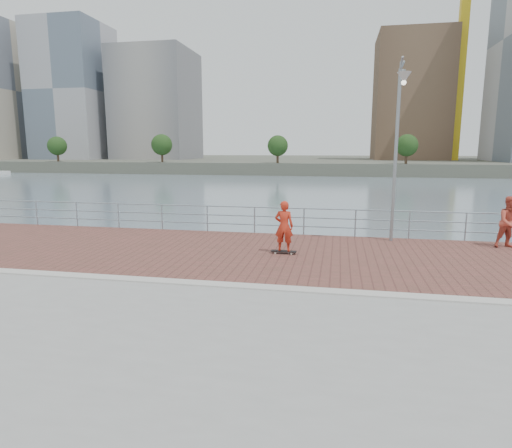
% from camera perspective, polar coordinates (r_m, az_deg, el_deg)
% --- Properties ---
extents(water, '(400.00, 400.00, 0.00)m').
position_cam_1_polar(water, '(11.88, -1.92, -17.61)').
color(water, slate).
rests_on(water, ground).
extents(brick_lane, '(40.00, 6.80, 0.02)m').
position_cam_1_polar(brick_lane, '(14.48, 1.20, -3.94)').
color(brick_lane, brown).
rests_on(brick_lane, seawall).
extents(curb, '(40.00, 0.40, 0.06)m').
position_cam_1_polar(curb, '(11.08, -1.98, -8.28)').
color(curb, '#B7B5AD').
rests_on(curb, seawall).
extents(far_shore, '(320.00, 95.00, 2.50)m').
position_cam_1_polar(far_shore, '(132.83, 10.01, 8.11)').
color(far_shore, '#4C5142').
rests_on(far_shore, ground).
extents(guardrail, '(39.06, 0.06, 1.13)m').
position_cam_1_polar(guardrail, '(17.63, 3.08, 0.85)').
color(guardrail, '#8C9EA8').
rests_on(guardrail, brick_lane).
extents(street_lamp, '(0.46, 1.35, 6.36)m').
position_cam_1_polar(street_lamp, '(16.44, 18.57, 13.08)').
color(street_lamp, gray).
rests_on(street_lamp, brick_lane).
extents(skateboard, '(0.86, 0.24, 0.10)m').
position_cam_1_polar(skateboard, '(14.42, 3.72, -3.66)').
color(skateboard, black).
rests_on(skateboard, brick_lane).
extents(skateboarder, '(0.63, 0.42, 1.71)m').
position_cam_1_polar(skateboarder, '(14.24, 3.76, -0.29)').
color(skateboarder, red).
rests_on(skateboarder, skateboard).
extents(bystander, '(1.01, 0.85, 1.84)m').
position_cam_1_polar(bystander, '(17.54, 30.76, 0.20)').
color(bystander, '#C04B38').
rests_on(bystander, brick_lane).
extents(tower_crane, '(47.00, 2.00, 50.70)m').
position_cam_1_polar(tower_crane, '(120.73, 24.69, 23.62)').
color(tower_crane, gold).
rests_on(tower_crane, far_shore).
extents(skyline, '(233.00, 41.00, 59.11)m').
position_cam_1_polar(skyline, '(119.12, 25.17, 18.39)').
color(skyline, '#ADA38E').
rests_on(skyline, far_shore).
extents(shoreline_trees, '(109.44, 4.71, 6.28)m').
position_cam_1_polar(shoreline_trees, '(87.62, 5.75, 10.45)').
color(shoreline_trees, '#473323').
rests_on(shoreline_trees, far_shore).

